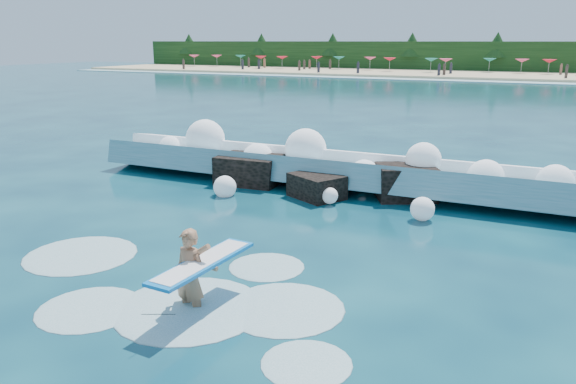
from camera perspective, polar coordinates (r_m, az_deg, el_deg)
name	(u,v)px	position (r m, az deg, el deg)	size (l,w,h in m)	color
ground	(200,250)	(14.38, -8.91, -5.83)	(200.00, 200.00, 0.00)	#072D3F
beach	(503,75)	(89.48, 20.97, 11.00)	(140.00, 20.00, 0.40)	tan
wet_band	(494,81)	(78.55, 20.21, 10.51)	(140.00, 5.00, 0.08)	silver
treeline	(510,57)	(99.34, 21.63, 12.59)	(140.00, 4.00, 5.00)	black
breaking_wave	(333,171)	(20.36, 4.57, 2.18)	(18.38, 2.85, 1.58)	teal
rock_cluster	(315,179)	(19.61, 2.80, 1.29)	(8.05, 3.26, 1.31)	black
surfer_with_board	(193,274)	(11.15, -9.64, -8.22)	(1.05, 3.05, 1.95)	#A7704E
wave_spray	(317,158)	(20.30, 2.95, 3.46)	(15.44, 4.22, 2.19)	white
surf_foam	(173,291)	(12.22, -11.64, -9.85)	(9.08, 5.31, 0.15)	silver
beach_umbrellas	(502,60)	(91.85, 20.96, 12.37)	(113.55, 6.54, 0.50)	#EB4576
beachgoers	(492,70)	(86.65, 20.03, 11.58)	(108.49, 13.60, 1.93)	#3F332D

